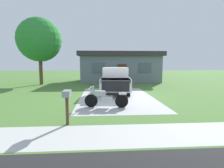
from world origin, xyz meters
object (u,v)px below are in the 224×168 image
at_px(motorcycle, 106,98).
at_px(shade_tree, 39,40).
at_px(pickup_truck, 115,80).
at_px(neighbor_house, 119,66).
at_px(mailbox, 67,98).

distance_m(motorcycle, shade_tree, 12.39).
relative_size(pickup_truck, neighbor_house, 0.60).
bearing_deg(motorcycle, mailbox, -121.71).
xyz_separation_m(pickup_truck, neighbor_house, (1.19, 7.95, 0.84)).
bearing_deg(pickup_truck, motorcycle, -100.52).
bearing_deg(pickup_truck, shade_tree, 145.05).
xyz_separation_m(pickup_truck, shade_tree, (-7.27, 5.08, 3.58)).
relative_size(motorcycle, shade_tree, 0.33).
bearing_deg(neighbor_house, shade_tree, -161.25).
relative_size(motorcycle, mailbox, 1.75).
relative_size(mailbox, shade_tree, 0.19).
xyz_separation_m(motorcycle, pickup_truck, (0.88, 4.73, 0.48)).
distance_m(shade_tree, neighbor_house, 9.34).
height_order(pickup_truck, shade_tree, shade_tree).
bearing_deg(motorcycle, shade_tree, 123.09).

